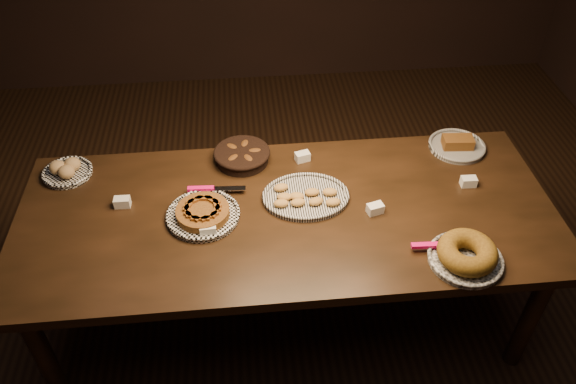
{
  "coord_description": "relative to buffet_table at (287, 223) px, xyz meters",
  "views": [
    {
      "loc": [
        -0.17,
        -1.8,
        2.47
      ],
      "look_at": [
        0.01,
        0.05,
        0.82
      ],
      "focal_mm": 35.0,
      "sensor_mm": 36.0,
      "label": 1
    }
  ],
  "objects": [
    {
      "name": "buffet_table",
      "position": [
        0.0,
        0.0,
        0.0
      ],
      "size": [
        2.4,
        1.0,
        0.75
      ],
      "color": "black",
      "rests_on": "ground"
    },
    {
      "name": "madeleine_platter",
      "position": [
        0.09,
        0.07,
        0.09
      ],
      "size": [
        0.39,
        0.32,
        0.05
      ],
      "rotation": [
        0.0,
        0.0,
        -0.32
      ],
      "color": "black",
      "rests_on": "buffet_table"
    },
    {
      "name": "ground",
      "position": [
        0.0,
        0.0,
        -0.68
      ],
      "size": [
        5.0,
        5.0,
        0.0
      ],
      "primitive_type": "plane",
      "color": "black",
      "rests_on": "ground"
    },
    {
      "name": "croissant_basket",
      "position": [
        -0.18,
        0.38,
        0.11
      ],
      "size": [
        0.29,
        0.29,
        0.07
      ],
      "rotation": [
        0.0,
        0.0,
        -0.15
      ],
      "color": "black",
      "rests_on": "buffet_table"
    },
    {
      "name": "bundt_cake_plate",
      "position": [
        0.69,
        -0.36,
        0.11
      ],
      "size": [
        0.36,
        0.3,
        0.1
      ],
      "rotation": [
        0.0,
        0.0,
        -0.25
      ],
      "color": "black",
      "rests_on": "buffet_table"
    },
    {
      "name": "tent_cards",
      "position": [
        0.06,
        0.08,
        0.1
      ],
      "size": [
        1.66,
        0.52,
        0.04
      ],
      "color": "white",
      "rests_on": "buffet_table"
    },
    {
      "name": "bread_roll_plate",
      "position": [
        -1.02,
        0.36,
        0.1
      ],
      "size": [
        0.24,
        0.24,
        0.07
      ],
      "rotation": [
        0.0,
        0.0,
        0.38
      ],
      "color": "white",
      "rests_on": "buffet_table"
    },
    {
      "name": "loaf_plate",
      "position": [
        0.9,
        0.38,
        0.09
      ],
      "size": [
        0.29,
        0.29,
        0.07
      ],
      "rotation": [
        0.0,
        0.0,
        -0.07
      ],
      "color": "black",
      "rests_on": "buffet_table"
    },
    {
      "name": "apple_tart_plate",
      "position": [
        -0.37,
        0.0,
        0.1
      ],
      "size": [
        0.36,
        0.34,
        0.06
      ],
      "rotation": [
        0.0,
        0.0,
        0.22
      ],
      "color": "white",
      "rests_on": "buffet_table"
    }
  ]
}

